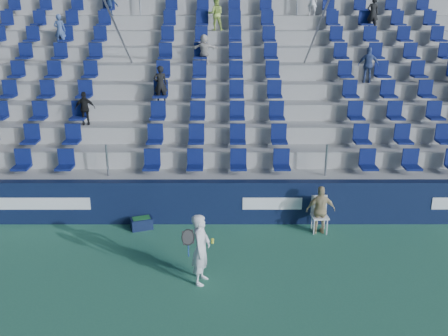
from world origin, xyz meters
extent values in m
plane|color=#327557|center=(0.00, 0.00, 0.00)|extent=(70.00, 70.00, 0.00)
cube|color=#0F1938|center=(0.00, 3.15, 0.60)|extent=(24.00, 0.30, 1.20)
cube|color=white|center=(-5.00, 2.99, 0.62)|extent=(3.20, 0.02, 0.34)
cube|color=white|center=(1.50, 2.99, 0.62)|extent=(1.60, 0.02, 0.34)
cube|color=#9A9A95|center=(0.00, 3.72, 0.60)|extent=(24.00, 0.85, 1.20)
cube|color=#9A9A95|center=(0.00, 4.57, 0.85)|extent=(24.00, 0.85, 1.70)
cube|color=#9A9A95|center=(0.00, 5.42, 1.10)|extent=(24.00, 0.85, 2.20)
cube|color=#9A9A95|center=(0.00, 6.28, 1.35)|extent=(24.00, 0.85, 2.70)
cube|color=#9A9A95|center=(0.00, 7.12, 1.60)|extent=(24.00, 0.85, 3.20)
cube|color=#9A9A95|center=(0.00, 7.97, 1.85)|extent=(24.00, 0.85, 3.70)
cube|color=#9A9A95|center=(0.00, 8.82, 2.10)|extent=(24.00, 0.85, 4.20)
cube|color=#9A9A95|center=(0.00, 9.68, 2.35)|extent=(24.00, 0.85, 4.70)
cube|color=#9A9A95|center=(0.00, 10.52, 2.60)|extent=(24.00, 0.85, 5.20)
cube|color=#9A9A95|center=(0.00, 11.20, 3.10)|extent=(24.00, 0.50, 6.20)
cube|color=#0D1853|center=(0.00, 3.72, 1.55)|extent=(16.05, 0.50, 0.70)
cube|color=#0D1853|center=(0.00, 4.57, 2.05)|extent=(16.05, 0.50, 0.70)
cube|color=#0D1853|center=(0.00, 5.42, 2.55)|extent=(16.05, 0.50, 0.70)
cube|color=#0D1853|center=(0.00, 6.28, 3.05)|extent=(16.05, 0.50, 0.70)
cube|color=#0D1853|center=(0.00, 7.12, 3.55)|extent=(16.05, 0.50, 0.70)
cube|color=#0D1853|center=(0.00, 7.97, 4.05)|extent=(16.05, 0.50, 0.70)
cube|color=#0D1853|center=(0.00, 8.82, 4.55)|extent=(16.05, 0.50, 0.70)
cube|color=#0D1853|center=(0.00, 9.68, 5.05)|extent=(16.05, 0.50, 0.70)
cube|color=#0D1853|center=(0.00, 10.52, 5.55)|extent=(16.05, 0.50, 0.70)
cylinder|color=gray|center=(-3.00, 7.12, 4.35)|extent=(0.06, 7.68, 4.55)
cylinder|color=gray|center=(3.00, 7.12, 4.35)|extent=(0.06, 7.68, 4.55)
imported|color=#AFD053|center=(-0.10, 9.62, 5.28)|extent=(0.59, 0.48, 1.16)
imported|color=beige|center=(-0.46, 7.92, 4.20)|extent=(0.95, 0.38, 1.00)
imported|color=black|center=(-1.79, 6.23, 3.29)|extent=(0.48, 0.37, 1.17)
imported|color=silver|center=(3.54, 10.47, 5.69)|extent=(0.41, 0.32, 0.98)
imported|color=#3B5182|center=(-5.57, 8.77, 4.76)|extent=(0.41, 0.27, 1.12)
imported|color=black|center=(-3.98, 5.38, 2.71)|extent=(0.63, 0.36, 1.01)
imported|color=#1A2B4E|center=(-4.10, 10.47, 5.70)|extent=(0.72, 0.55, 0.99)
imported|color=#3F538B|center=(4.91, 7.08, 3.77)|extent=(0.71, 0.38, 1.15)
imported|color=black|center=(5.63, 9.62, 5.29)|extent=(0.45, 0.31, 1.19)
imported|color=silver|center=(-0.29, 0.11, 0.80)|extent=(0.51, 0.66, 1.60)
cylinder|color=navy|center=(-0.54, -0.14, 0.91)|extent=(0.03, 0.03, 0.28)
torus|color=black|center=(-0.54, -0.14, 1.21)|extent=(0.30, 0.17, 0.28)
plane|color=#262626|center=(-0.54, -0.14, 1.21)|extent=(0.30, 0.16, 0.29)
sphere|color=#D1DB33|center=(-0.04, -0.09, 1.07)|extent=(0.07, 0.07, 0.07)
sphere|color=#D1DB33|center=(-0.04, -0.03, 1.10)|extent=(0.07, 0.07, 0.07)
cube|color=white|center=(2.71, 2.55, 0.44)|extent=(0.45, 0.45, 0.04)
cube|color=white|center=(2.71, 2.75, 0.70)|extent=(0.42, 0.07, 0.52)
cylinder|color=white|center=(2.54, 2.38, 0.21)|extent=(0.03, 0.03, 0.42)
cylinder|color=white|center=(2.88, 2.38, 0.21)|extent=(0.03, 0.03, 0.42)
cylinder|color=white|center=(2.54, 2.72, 0.21)|extent=(0.03, 0.03, 0.42)
cylinder|color=white|center=(2.88, 2.72, 0.21)|extent=(0.03, 0.03, 0.42)
imported|color=tan|center=(2.71, 2.50, 0.65)|extent=(0.77, 0.34, 1.30)
cube|color=#0E1734|center=(-2.01, 2.75, 0.15)|extent=(0.65, 0.53, 0.30)
cube|color=#1E662D|center=(-2.01, 2.75, 0.22)|extent=(0.52, 0.40, 0.18)
camera|label=1|loc=(0.19, -9.36, 5.90)|focal=40.00mm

